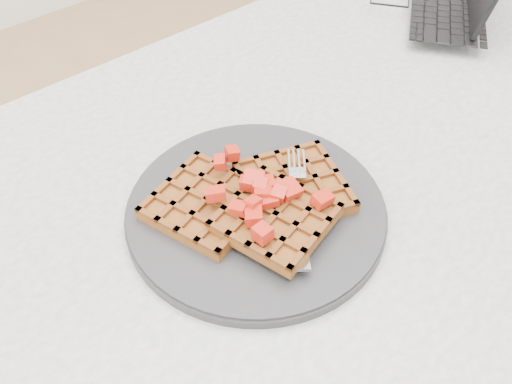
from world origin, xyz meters
The scene contains 5 objects.
table centered at (0.00, 0.00, 0.64)m, with size 1.20×0.80×0.75m.
plate centered at (-0.15, 0.00, 0.76)m, with size 0.31×0.31×0.02m, color #242427.
waffles centered at (-0.15, -0.01, 0.78)m, with size 0.24×0.22×0.03m.
strawberry_pile centered at (-0.15, 0.00, 0.80)m, with size 0.15×0.15×0.02m, color #9A1108, non-canonical shape.
fork centered at (-0.11, -0.04, 0.77)m, with size 0.02×0.18×0.02m, color silver, non-canonical shape.
Camera 1 is at (-0.44, -0.35, 1.26)m, focal length 40.00 mm.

